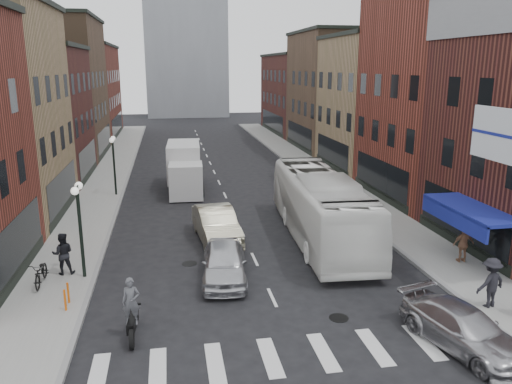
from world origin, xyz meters
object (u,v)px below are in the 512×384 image
box_truck (184,168)px  streetlamp_near (79,213)px  ped_right_a (491,283)px  ped_right_b (463,244)px  billboard_sign (499,136)px  curb_car (463,329)px  sedan_left_near (224,262)px  transit_bus (320,207)px  sedan_left_far (216,224)px  motorcycle_rider (132,310)px  bike_rack (67,296)px  streetlamp_far (113,155)px  parked_bicycle (41,272)px  ped_left_solo (63,254)px

box_truck → streetlamp_near: bearing=-104.9°
ped_right_a → ped_right_b: 4.37m
billboard_sign → curb_car: bearing=-130.1°
sedan_left_near → streetlamp_near: bearing=176.1°
transit_bus → sedan_left_far: transit_bus is taller
box_truck → motorcycle_rider: size_ratio=3.58×
transit_bus → ped_right_a: (3.79, -8.62, -0.64)m
motorcycle_rider → ped_right_a: (12.71, -0.28, 0.09)m
motorcycle_rider → curb_car: motorcycle_rider is taller
motorcycle_rider → ped_right_b: 14.71m
billboard_sign → motorcycle_rider: 14.72m
box_truck → transit_bus: 13.43m
bike_rack → box_truck: (4.94, 17.74, 1.06)m
billboard_sign → streetlamp_near: billboard_sign is taller
billboard_sign → ped_right_a: 5.47m
motorcycle_rider → ped_right_a: size_ratio=1.14×
streetlamp_near → curb_car: (12.62, -7.50, -2.25)m
motorcycle_rider → sedan_left_far: bearing=72.7°
sedan_left_far → curb_car: size_ratio=1.14×
motorcycle_rider → transit_bus: 12.24m
box_truck → motorcycle_rider: 20.28m
ped_right_a → ped_right_b: bearing=-123.8°
curb_car → streetlamp_far: bearing=105.3°
billboard_sign → motorcycle_rider: bearing=-173.4°
transit_bus → ped_right_a: transit_bus is taller
streetlamp_far → box_truck: 5.02m
billboard_sign → streetlamp_near: (-15.99, 3.50, -3.22)m
box_truck → parked_bicycle: size_ratio=4.03×
billboard_sign → parked_bicycle: (-17.56, 3.03, -5.49)m
parked_bicycle → ped_left_solo: ped_left_solo is taller
streetlamp_near → ped_right_b: bearing=-4.3°
sedan_left_far → ped_right_a: bearing=-51.2°
ped_right_b → billboard_sign: bearing=79.3°
ped_left_solo → parked_bicycle: bearing=47.9°
box_truck → transit_bus: bearing=-58.6°
transit_bus → ped_left_solo: transit_bus is taller
streetlamp_near → parked_bicycle: bearing=-163.4°
billboard_sign → streetlamp_near: 16.68m
billboard_sign → motorcycle_rider: (-13.70, -1.58, -5.14)m
billboard_sign → ped_right_b: billboard_sign is taller
motorcycle_rider → billboard_sign: bearing=11.2°
streetlamp_near → sedan_left_near: bearing=-9.8°
billboard_sign → sedan_left_near: 11.81m
bike_rack → parked_bicycle: 2.62m
ped_right_b → transit_bus: bearing=-38.7°
ped_right_b → box_truck: bearing=-52.4°
transit_bus → curb_car: 10.91m
billboard_sign → ped_right_b: size_ratio=2.23×
streetlamp_near → sedan_left_far: streetlamp_near is taller
streetlamp_near → ped_right_b: size_ratio=2.48×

